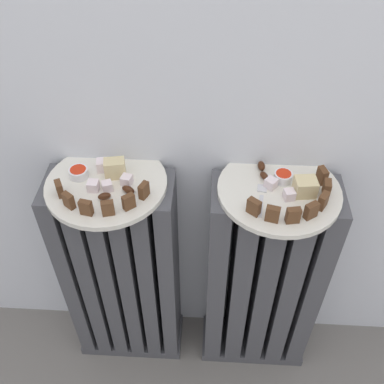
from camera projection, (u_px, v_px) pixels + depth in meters
The scene contains 32 objects.
radiator_left at pixel (123, 276), 1.20m from camera, with size 0.30×0.14×0.66m.
radiator_right at pixel (262, 283), 1.19m from camera, with size 0.30×0.14×0.66m.
plate_left at pixel (106, 184), 0.96m from camera, with size 0.26×0.26×0.01m, color silver.
plate_right at pixel (279, 191), 0.95m from camera, with size 0.26×0.26×0.01m, color silver.
dark_cake_slice_left_0 at pixel (59, 189), 0.92m from camera, with size 0.03×0.01×0.03m, color #56351E.
dark_cake_slice_left_1 at pixel (69, 201), 0.90m from camera, with size 0.03×0.01×0.03m, color #56351E.
dark_cake_slice_left_2 at pixel (86, 208), 0.88m from camera, with size 0.03×0.01×0.03m, color #56351E.
dark_cake_slice_left_3 at pixel (108, 208), 0.88m from camera, with size 0.03×0.01×0.03m, color #56351E.
dark_cake_slice_left_4 at pixel (129, 202), 0.89m from camera, with size 0.03×0.01×0.03m, color #56351E.
dark_cake_slice_left_5 at pixel (144, 190), 0.92m from camera, with size 0.03×0.01×0.03m, color #56351E.
marble_cake_slice_left_0 at pixel (115, 168), 0.96m from camera, with size 0.04×0.03×0.04m, color beige.
turkish_delight_left_0 at pixel (93, 186), 0.94m from camera, with size 0.02×0.02×0.02m, color white.
turkish_delight_left_1 at pixel (107, 186), 0.94m from camera, with size 0.02×0.02×0.02m, color white.
turkish_delight_left_2 at pixel (127, 180), 0.95m from camera, with size 0.02×0.02×0.02m, color white.
turkish_delight_left_3 at pixel (103, 165), 0.98m from camera, with size 0.03×0.03×0.03m, color white.
medjool_date_left_0 at pixel (104, 196), 0.92m from camera, with size 0.03×0.02×0.02m, color #3D1E0F.
medjool_date_left_1 at pixel (128, 190), 0.93m from camera, with size 0.03×0.02×0.02m, color #3D1E0F.
jam_bowl_left at pixel (79, 172), 0.97m from camera, with size 0.04×0.04×0.02m.
dark_cake_slice_right_0 at pixel (254, 207), 0.88m from camera, with size 0.03×0.01×0.03m, color #56351E.
dark_cake_slice_right_1 at pixel (273, 214), 0.87m from camera, with size 0.03×0.01×0.03m, color #56351E.
dark_cake_slice_right_2 at pixel (293, 215), 0.87m from camera, with size 0.03×0.01×0.03m, color #56351E.
dark_cake_slice_right_3 at pixel (311, 211), 0.87m from camera, with size 0.03×0.01×0.03m, color #56351E.
dark_cake_slice_right_4 at pixel (323, 201), 0.89m from camera, with size 0.03×0.01×0.03m, color #56351E.
dark_cake_slice_right_5 at pixel (327, 188), 0.92m from camera, with size 0.03×0.01×0.03m, color #56351E.
dark_cake_slice_right_6 at pixel (322, 175), 0.95m from camera, with size 0.03×0.01×0.03m, color #56351E.
marble_cake_slice_right_0 at pixel (305, 187), 0.92m from camera, with size 0.04×0.04×0.04m, color beige.
turkish_delight_right_0 at pixel (271, 183), 0.94m from camera, with size 0.02×0.02×0.02m, color white.
turkish_delight_right_1 at pixel (289, 195), 0.92m from camera, with size 0.02×0.02×0.02m, color white.
medjool_date_right_0 at pixel (264, 176), 0.96m from camera, with size 0.02×0.01×0.01m, color #3D1E0F.
medjool_date_right_1 at pixel (261, 166), 0.98m from camera, with size 0.03×0.02×0.02m, color #3D1E0F.
jam_bowl_right at pixel (283, 176), 0.96m from camera, with size 0.04×0.04×0.02m.
fork at pixel (261, 197), 0.92m from camera, with size 0.02×0.10×0.00m.
Camera 1 is at (0.04, -0.42, 1.32)m, focal length 41.77 mm.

